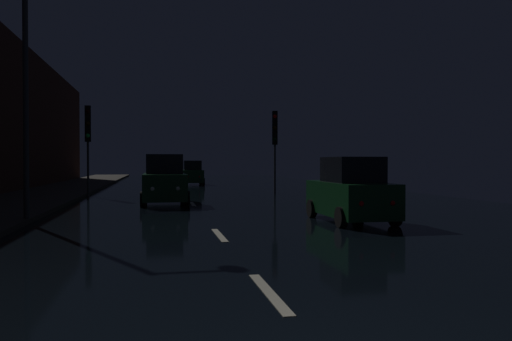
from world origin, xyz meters
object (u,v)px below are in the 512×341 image
Objects in this scene: streetlamp_overhead at (42,63)px; car_approaching_headlights at (164,181)px; car_distant_taillights at (192,174)px; traffic_light_far_right at (275,134)px; traffic_light_far_left at (88,131)px; car_parked_right_near at (351,192)px.

car_approaching_headlights is (3.62, 6.35, -3.74)m from streetlamp_overhead.
car_distant_taillights is at bearing 172.38° from car_approaching_headlights.
traffic_light_far_right is at bearing 131.60° from car_approaching_headlights.
traffic_light_far_right is at bearing 50.33° from streetlamp_overhead.
car_approaching_headlights is 1.10× the size of car_distant_taillights.
car_distant_taillights is (-3.78, 12.96, -2.52)m from traffic_light_far_right.
traffic_light_far_right is at bearing 84.87° from traffic_light_far_left.
traffic_light_far_right is 1.21× the size of car_parked_right_near.
traffic_light_far_left is at bearing 35.06° from car_parked_right_near.
car_distant_taillights is (6.10, 24.87, -3.83)m from streetlamp_overhead.
car_approaching_headlights is at bearing 172.38° from car_distant_taillights.
traffic_light_far_right reaches higher than car_parked_right_near.
car_approaching_headlights is 9.45m from car_parked_right_near.
streetlamp_overhead is 1.67× the size of car_approaching_headlights.
streetlamp_overhead is at bearing 166.22° from car_distant_taillights.
streetlamp_overhead is 9.94m from car_parked_right_near.
traffic_light_far_left is 1.23× the size of car_parked_right_near.
car_parked_right_near is (9.34, -13.31, -2.57)m from traffic_light_far_left.
traffic_light_far_left reaches higher than car_approaching_headlights.
car_approaching_headlights is (-6.25, -5.55, -2.42)m from traffic_light_far_right.
traffic_light_far_right is 10.14m from traffic_light_far_left.
traffic_light_far_left is at bearing -75.96° from traffic_light_far_right.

